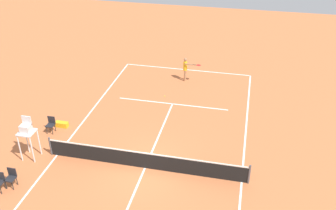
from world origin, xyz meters
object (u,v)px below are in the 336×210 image
(courtside_chair_far, at_px, (11,177))
(equipment_bag, at_px, (62,124))
(tennis_ball, at_px, (165,96))
(umpire_chair, at_px, (27,132))
(player_serving, at_px, (186,67))
(courtside_chair_mid, at_px, (51,124))

(courtside_chair_far, distance_m, equipment_bag, 5.23)
(tennis_ball, xyz_separation_m, umpire_chair, (5.30, 7.94, 1.57))
(tennis_ball, distance_m, umpire_chair, 9.68)
(umpire_chair, bearing_deg, player_serving, -120.32)
(tennis_ball, height_order, courtside_chair_mid, courtside_chair_mid)
(tennis_ball, height_order, courtside_chair_far, courtside_chair_far)
(tennis_ball, distance_m, courtside_chair_far, 11.33)
(umpire_chair, relative_size, courtside_chair_far, 2.54)
(courtside_chair_mid, distance_m, courtside_chair_far, 4.61)
(tennis_ball, bearing_deg, courtside_chair_far, 63.58)
(courtside_chair_mid, bearing_deg, tennis_ball, -134.35)
(tennis_ball, relative_size, umpire_chair, 0.03)
(player_serving, xyz_separation_m, courtside_chair_mid, (6.36, 8.27, -0.52))
(courtside_chair_mid, xyz_separation_m, courtside_chair_far, (-0.38, 4.60, 0.00))
(player_serving, bearing_deg, equipment_bag, -38.28)
(umpire_chair, distance_m, courtside_chair_mid, 2.63)
(umpire_chair, xyz_separation_m, courtside_chair_mid, (0.12, -2.40, -1.07))
(player_serving, relative_size, tennis_ball, 25.88)
(umpire_chair, bearing_deg, courtside_chair_mid, -87.22)
(player_serving, distance_m, tennis_ball, 3.06)
(tennis_ball, relative_size, courtside_chair_far, 0.07)
(umpire_chair, bearing_deg, tennis_ball, -123.73)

